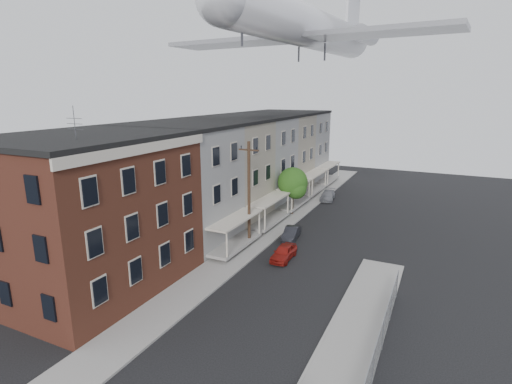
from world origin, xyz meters
TOP-DOWN VIEW (x-y plane):
  - sidewalk_left at (-5.50, 24.00)m, footprint 3.00×62.00m
  - sidewalk_right at (5.50, 6.00)m, footprint 3.00×26.00m
  - curb_left at (-4.05, 24.00)m, footprint 0.15×62.00m
  - curb_right at (4.05, 6.00)m, footprint 0.15×26.00m
  - corner_building at (-12.00, 7.00)m, footprint 10.31×12.30m
  - row_house_a at (-11.96, 16.50)m, footprint 11.98×7.00m
  - row_house_b at (-11.96, 23.50)m, footprint 11.98×7.00m
  - row_house_c at (-11.96, 30.50)m, footprint 11.98×7.00m
  - row_house_d at (-11.96, 37.50)m, footprint 11.98×7.00m
  - row_house_e at (-11.96, 44.50)m, footprint 11.98×7.00m
  - chainlink_fence at (7.00, 5.00)m, footprint 0.06×18.06m
  - utility_pole at (-5.60, 18.00)m, footprint 1.80×0.26m
  - street_tree at (-5.27, 27.92)m, footprint 3.22×3.20m
  - car_near at (-1.80, 16.50)m, footprint 1.45×3.44m
  - car_mid at (-2.86, 21.00)m, footprint 1.56×3.43m
  - car_far at (-3.60, 35.66)m, footprint 2.10×4.10m
  - airplane at (-3.61, 26.97)m, footprint 27.05×30.88m

SIDE VIEW (x-z plane):
  - sidewalk_left at x=-5.50m, z-range 0.00..0.12m
  - sidewalk_right at x=5.50m, z-range 0.00..0.12m
  - curb_left at x=-4.05m, z-range 0.00..0.14m
  - curb_right at x=4.05m, z-range 0.00..0.14m
  - car_mid at x=-2.86m, z-range 0.00..1.09m
  - car_far at x=-3.60m, z-range 0.00..1.14m
  - car_near at x=-1.80m, z-range 0.00..1.16m
  - chainlink_fence at x=7.00m, z-range 0.05..1.95m
  - street_tree at x=-5.27m, z-range 0.85..6.05m
  - utility_pole at x=-5.60m, z-range 0.17..9.17m
  - row_house_a at x=-11.96m, z-range -0.02..10.28m
  - row_house_b at x=-11.96m, z-range -0.02..10.28m
  - row_house_c at x=-11.96m, z-range -0.02..10.28m
  - row_house_d at x=-11.96m, z-range -0.02..10.28m
  - row_house_e at x=-11.96m, z-range -0.02..10.28m
  - corner_building at x=-12.00m, z-range -0.91..11.24m
  - airplane at x=-3.61m, z-range 14.25..23.16m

